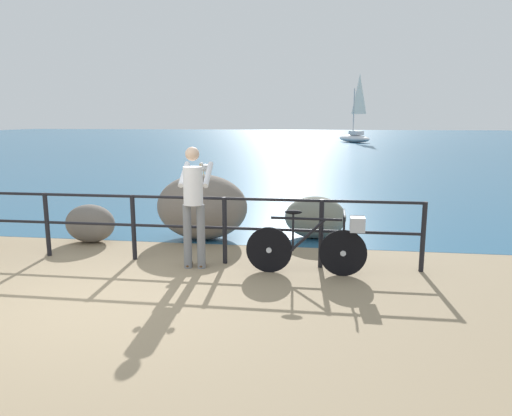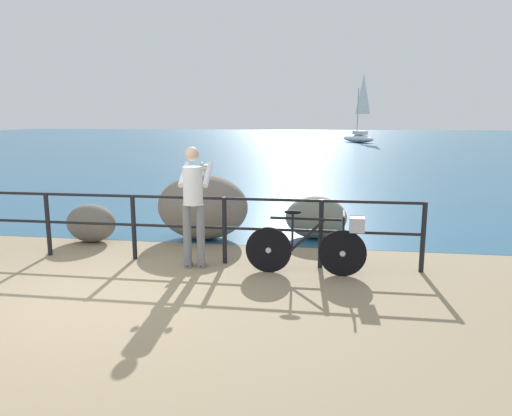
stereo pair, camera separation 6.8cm
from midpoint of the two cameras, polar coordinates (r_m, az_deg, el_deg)
ground_plane at (r=25.28m, az=1.37°, el=5.56°), size 120.00×120.00×0.10m
sea_surface at (r=53.06m, az=4.93°, el=8.22°), size 120.00×90.00×0.01m
promenade_railing at (r=7.63m, az=-14.70°, el=-1.32°), size 8.72×0.07×1.02m
bicycle at (r=6.74m, az=6.95°, el=-4.12°), size 1.70×0.48×0.92m
person_at_railing at (r=6.96m, az=-7.72°, el=0.77°), size 0.47×0.65×1.78m
breakwater_boulder_main at (r=8.72m, az=-6.69°, el=0.12°), size 1.66×1.10×1.19m
breakwater_boulder_left at (r=8.99m, az=-19.38°, el=-1.75°), size 0.89×0.62×0.68m
breakwater_boulder_right at (r=8.82m, az=6.88°, el=-1.12°), size 1.12×0.76×0.78m
seagull at (r=8.57m, az=-6.38°, el=4.89°), size 0.18×0.34×0.23m
sailboat at (r=45.72m, az=11.64°, el=8.56°), size 3.43×4.42×6.16m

